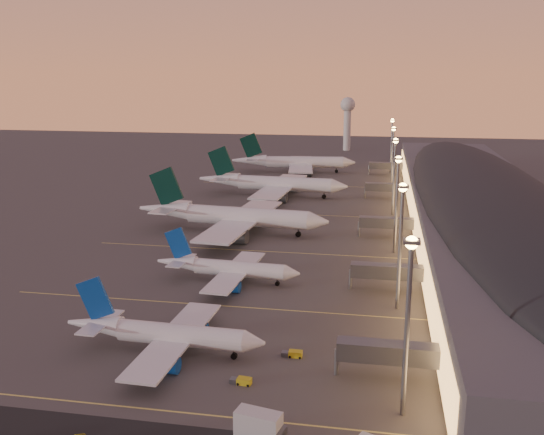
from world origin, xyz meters
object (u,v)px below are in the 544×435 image
Objects in this scene: airliner_wide_mid at (272,184)px; baggage_tug_b at (293,354)px; airliner_narrow_north at (227,268)px; airliner_narrow_south at (164,334)px; airliner_wide_far at (294,162)px; baggage_tug_a at (242,381)px; catering_truck_a at (261,426)px; radar_tower at (348,115)px; airliner_wide_near at (231,216)px.

airliner_wide_mid reaches higher than baggage_tug_b.
airliner_narrow_north is at bearing -81.43° from airliner_wide_mid.
airliner_narrow_south is 195.80m from airliner_wide_far.
airliner_narrow_south is at bearing -173.30° from baggage_tug_b.
baggage_tug_a is 14.76m from catering_truck_a.
airliner_narrow_north is 1.05× the size of radar_tower.
baggage_tug_a is at bearing -69.13° from airliner_narrow_north.
baggage_tug_b is (21.88, 2.19, -2.83)m from airliner_narrow_south.
airliner_narrow_south is at bearing -78.95° from airliner_wide_near.
baggage_tug_b reaches higher than baggage_tug_a.
airliner_wide_mid is (2.10, 56.56, -0.03)m from airliner_wide_near.
radar_tower is 296.35m from baggage_tug_a.
catering_truck_a is (29.55, -102.22, -3.17)m from airliner_wide_near.
catering_truck_a is (27.45, -158.77, -3.14)m from airliner_wide_mid.
airliner_narrow_south is 17.79m from baggage_tug_a.
airliner_narrow_south is at bearing -88.61° from airliner_narrow_north.
catering_truck_a is (7.66, -309.10, -20.13)m from radar_tower.
airliner_narrow_north is 100.24m from airliner_wide_mid.
baggage_tug_a is 0.99× the size of baggage_tug_b.
airliner_wide_near is 1.84× the size of radar_tower.
airliner_wide_near reaches higher than airliner_wide_far.
airliner_narrow_south reaches higher than catering_truck_a.
airliner_narrow_north is at bearing -94.54° from airliner_wide_far.
radar_tower is 309.85m from catering_truck_a.
airliner_wide_near is 83.93m from baggage_tug_b.
catering_truck_a is at bearing -43.70° from airliner_narrow_south.
airliner_wide_near is at bearing 98.08° from airliner_narrow_south.
airliner_narrow_south is at bearing -83.29° from airliner_wide_mid.
airliner_wide_far is 95.20m from radar_tower.
radar_tower reaches higher than catering_truck_a.
catering_truck_a is (19.63, -58.86, -1.41)m from airliner_narrow_north.
airliner_narrow_south is 10.17× the size of baggage_tug_b.
airliner_narrow_north is at bearing -71.99° from airliner_wide_near.
airliner_narrow_south is at bearing -92.70° from radar_tower.
airliner_narrow_south is 80.82m from airliner_wide_near.
baggage_tug_b is 24.08m from catering_truck_a.
airliner_wide_near is 56.60m from airliner_wide_mid.
airliner_narrow_north reaches higher than baggage_tug_b.
airliner_wide_near is at bearing -96.04° from radar_tower.
airliner_wide_mid is at bearing 102.77° from baggage_tug_b.
radar_tower is at bearing 89.09° from airliner_wide_near.
radar_tower is (19.79, 91.56, 16.99)m from airliner_wide_far.
airliner_narrow_south is 37.05m from airliner_narrow_north.
catering_truck_a is at bearing -67.73° from airliner_narrow_north.
airliner_wide_far is 16.92× the size of baggage_tug_b.
radar_tower is (21.89, 206.89, 16.96)m from airliner_wide_near.
airliner_narrow_north is at bearing 120.72° from catering_truck_a.
radar_tower is (11.97, 250.25, 18.72)m from airliner_narrow_north.
baggage_tug_a is (23.81, -88.68, -4.46)m from airliner_wide_near.
airliner_wide_mid and airliner_wide_far have the same top height.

